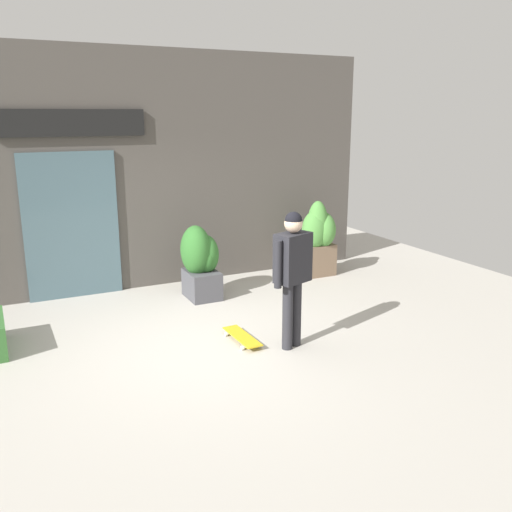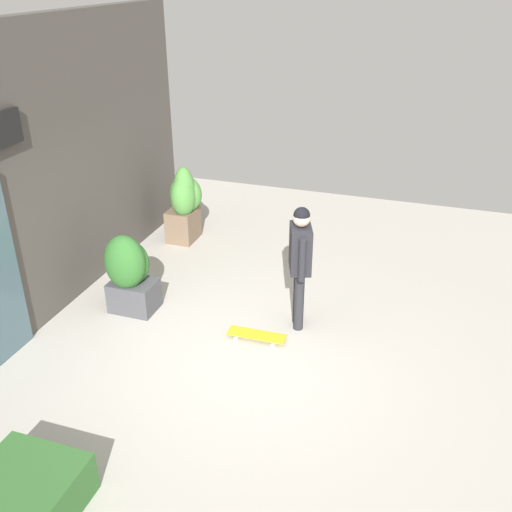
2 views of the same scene
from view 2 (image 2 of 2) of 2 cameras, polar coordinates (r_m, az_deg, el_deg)
ground_plane at (r=7.27m, az=-1.98°, el=-9.97°), size 12.00×12.00×0.00m
building_facade at (r=7.69m, az=-22.67°, el=6.18°), size 8.09×0.31×3.84m
skateboarder at (r=7.34m, az=4.39°, el=0.04°), size 0.59×0.39×1.71m
skateboard at (r=7.55m, az=0.06°, el=-7.80°), size 0.27×0.77×0.08m
planter_box_left at (r=9.98m, az=-7.11°, el=5.30°), size 0.64×0.57×1.36m
planter_box_right at (r=8.08m, az=-12.36°, el=-1.43°), size 0.59×0.64×1.16m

